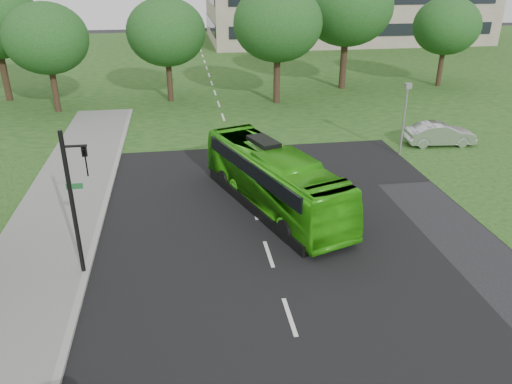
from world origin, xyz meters
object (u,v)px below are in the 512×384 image
tree_park_b (166,32)px  sedan (440,134)px  tree_park_c (278,23)px  tree_park_a (46,39)px  traffic_light (76,194)px  tree_park_d (347,7)px  camera_pole (405,110)px  tree_park_e (447,26)px  bus (274,179)px

tree_park_b → sedan: (17.22, -14.13, -4.93)m
tree_park_c → sedan: (8.40, -12.16, -5.68)m
tree_park_b → tree_park_c: tree_park_c is taller
tree_park_a → sedan: tree_park_a is taller
tree_park_a → sedan: (26.08, -12.08, -4.88)m
tree_park_c → traffic_light: (-11.89, -24.00, -3.06)m
tree_park_a → traffic_light: tree_park_a is taller
tree_park_c → sedan: bearing=-55.4°
tree_park_d → camera_pole: 18.52m
tree_park_e → camera_pole: tree_park_e is taller
tree_park_b → bus: (4.95, -21.35, -4.21)m
tree_park_b → tree_park_c: (8.82, -1.97, 0.75)m
tree_park_d → tree_park_e: bearing=-2.5°
tree_park_c → sedan: size_ratio=2.14×
tree_park_d → bus: bearing=-114.8°
tree_park_a → tree_park_d: size_ratio=0.77×
tree_park_d → sedan: size_ratio=2.43×
tree_park_e → camera_pole: (-11.46, -17.47, -2.64)m
tree_park_b → camera_pole: tree_park_b is taller
tree_park_d → tree_park_a: bearing=-169.9°
traffic_light → camera_pole: (17.02, 10.46, -0.49)m
tree_park_e → tree_park_b: bearing=-175.6°
tree_park_b → tree_park_e: tree_park_b is taller
tree_park_e → sedan: (-8.19, -16.10, -4.77)m
sedan → tree_park_e: bearing=-22.9°
tree_park_c → bus: size_ratio=0.91×
tree_park_b → tree_park_c: size_ratio=0.89×
tree_park_e → bus: tree_park_e is taller
tree_park_a → traffic_light: 24.71m
traffic_light → tree_park_c: bearing=61.1°
sedan → traffic_light: bearing=124.3°
bus → sedan: bearing=11.2°
tree_park_a → tree_park_b: bearing=13.1°
tree_park_d → traffic_light: (-19.00, -28.34, -3.92)m
tree_park_a → tree_park_d: 25.23m
sedan → traffic_light: traffic_light is taller
sedan → camera_pole: bearing=116.9°
tree_park_c → bus: (-3.87, -19.39, -4.96)m
bus → traffic_light: 9.45m
tree_park_b → tree_park_c: bearing=-12.6°
bus → camera_pole: camera_pole is taller
tree_park_d → camera_pole: tree_park_d is taller
traffic_light → sedan: bearing=27.7°
camera_pole → tree_park_b: bearing=114.2°
tree_park_d → tree_park_e: tree_park_d is taller
tree_park_d → bus: size_ratio=1.03×
tree_park_c → tree_park_b: bearing=167.4°
bus → camera_pole: size_ratio=2.36×
tree_park_e → tree_park_c: bearing=-166.7°
bus → tree_park_e: bearing=29.5°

